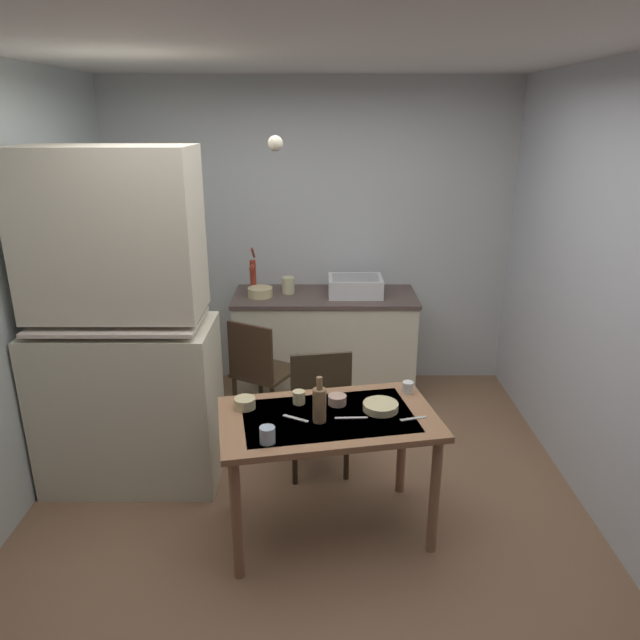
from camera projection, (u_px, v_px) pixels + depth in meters
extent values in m
plane|color=#886449|center=(308.00, 514.00, 3.55)|extent=(5.00, 5.00, 0.00)
cube|color=silver|center=(312.00, 236.00, 5.05)|extent=(3.52, 0.10, 2.60)
cube|color=silver|center=(635.00, 311.00, 3.12)|extent=(0.10, 4.10, 2.60)
cube|color=white|center=(304.00, 32.00, 2.67)|extent=(3.52, 4.10, 0.10)
cube|color=beige|center=(132.00, 404.00, 3.75)|extent=(1.10, 0.59, 1.06)
cube|color=beige|center=(111.00, 233.00, 3.39)|extent=(1.01, 0.50, 0.98)
cube|color=silver|center=(120.00, 321.00, 3.54)|extent=(0.99, 0.53, 0.02)
cube|color=beige|center=(326.00, 346.00, 4.99)|extent=(1.48, 0.60, 0.85)
cube|color=brown|center=(326.00, 297.00, 4.85)|extent=(1.51, 0.63, 0.03)
sphere|color=#2D2823|center=(298.00, 355.00, 4.69)|extent=(0.02, 0.02, 0.02)
cube|color=white|center=(356.00, 286.00, 4.82)|extent=(0.44, 0.34, 0.15)
cube|color=black|center=(356.00, 278.00, 4.79)|extent=(0.38, 0.28, 0.01)
cylinder|color=maroon|center=(254.00, 277.00, 4.85)|extent=(0.05, 0.05, 0.28)
cylinder|color=maroon|center=(253.00, 267.00, 4.75)|extent=(0.03, 0.12, 0.03)
cylinder|color=#9C301F|center=(254.00, 253.00, 4.84)|extent=(0.02, 0.16, 0.12)
cylinder|color=beige|center=(261.00, 292.00, 4.78)|extent=(0.20, 0.20, 0.08)
cylinder|color=beige|center=(289.00, 285.00, 4.87)|extent=(0.11, 0.11, 0.14)
cube|color=#9E6F4D|center=(329.00, 419.00, 3.18)|extent=(1.28, 0.88, 0.04)
cube|color=silver|center=(329.00, 416.00, 3.18)|extent=(1.00, 0.69, 0.00)
cylinder|color=#9B6E4F|center=(237.00, 520.00, 2.95)|extent=(0.06, 0.06, 0.70)
cylinder|color=#9D7753|center=(435.00, 496.00, 3.14)|extent=(0.06, 0.06, 0.70)
cylinder|color=#987552|center=(233.00, 459.00, 3.47)|extent=(0.06, 0.06, 0.70)
cylinder|color=#A16F54|center=(403.00, 442.00, 3.65)|extent=(0.06, 0.06, 0.70)
cube|color=#392A1B|center=(318.00, 410.00, 3.88)|extent=(0.46, 0.46, 0.03)
cube|color=#392F1F|center=(322.00, 388.00, 3.63)|extent=(0.38, 0.08, 0.46)
cylinder|color=#392A1B|center=(338.00, 425.00, 4.14)|extent=(0.04, 0.04, 0.42)
cylinder|color=#392A1B|center=(290.00, 429.00, 4.09)|extent=(0.04, 0.04, 0.42)
cylinder|color=#392A1B|center=(347.00, 451.00, 3.82)|extent=(0.04, 0.04, 0.42)
cylinder|color=#392A1B|center=(296.00, 455.00, 3.77)|extent=(0.04, 0.04, 0.42)
cube|color=#40301F|center=(266.00, 371.00, 4.46)|extent=(0.54, 0.54, 0.03)
cube|color=#432D1E|center=(251.00, 352.00, 4.23)|extent=(0.34, 0.20, 0.42)
cylinder|color=#40301F|center=(297.00, 394.00, 4.60)|extent=(0.04, 0.04, 0.42)
cylinder|color=#40301F|center=(261.00, 385.00, 4.75)|extent=(0.04, 0.04, 0.42)
cylinder|color=#40301F|center=(273.00, 412.00, 4.32)|extent=(0.04, 0.04, 0.42)
cylinder|color=#40301F|center=(236.00, 402.00, 4.47)|extent=(0.04, 0.04, 0.42)
cylinder|color=beige|center=(381.00, 407.00, 3.23)|extent=(0.20, 0.20, 0.04)
cylinder|color=tan|center=(338.00, 400.00, 3.30)|extent=(0.10, 0.10, 0.05)
cylinder|color=beige|center=(246.00, 403.00, 3.25)|extent=(0.12, 0.12, 0.06)
cylinder|color=beige|center=(300.00, 397.00, 3.30)|extent=(0.07, 0.07, 0.08)
cylinder|color=#9EB2C6|center=(268.00, 435.00, 2.90)|extent=(0.08, 0.08, 0.09)
cylinder|color=white|center=(409.00, 387.00, 3.43)|extent=(0.07, 0.07, 0.07)
cylinder|color=olive|center=(320.00, 405.00, 3.09)|extent=(0.07, 0.07, 0.19)
cylinder|color=olive|center=(320.00, 383.00, 3.05)|extent=(0.03, 0.03, 0.07)
cube|color=silver|center=(352.00, 418.00, 3.15)|extent=(0.18, 0.02, 0.00)
cube|color=beige|center=(414.00, 419.00, 3.14)|extent=(0.15, 0.06, 0.00)
cube|color=beige|center=(296.00, 418.00, 3.14)|extent=(0.15, 0.09, 0.00)
sphere|color=#F9EFCC|center=(276.00, 143.00, 3.00)|extent=(0.08, 0.08, 0.08)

